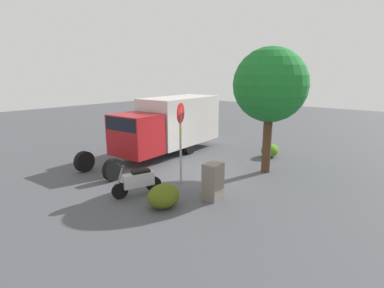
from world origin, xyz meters
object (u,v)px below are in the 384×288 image
object	(u,v)px
box_truck_near	(169,123)
bike_rack_hoop	(215,181)
utility_cabinet	(213,181)
motorcycle	(138,181)
street_tree	(270,86)
stop_sign	(181,131)

from	to	relation	value
box_truck_near	bike_rack_hoop	bearing A→B (deg)	62.47
box_truck_near	utility_cabinet	size ratio (longest dim) A/B	6.66
motorcycle	street_tree	size ratio (longest dim) A/B	0.33
motorcycle	bike_rack_hoop	bearing A→B (deg)	174.93
bike_rack_hoop	stop_sign	bearing A→B (deg)	-39.66
motorcycle	utility_cabinet	xyz separation A→B (m)	(-1.41, 2.21, 0.11)
utility_cabinet	box_truck_near	bearing A→B (deg)	-122.33
stop_sign	utility_cabinet	world-z (taller)	stop_sign
box_truck_near	utility_cabinet	world-z (taller)	box_truck_near
box_truck_near	motorcycle	bearing A→B (deg)	29.53
stop_sign	street_tree	distance (m)	4.21
box_truck_near	street_tree	distance (m)	5.80
motorcycle	bike_rack_hoop	xyz separation A→B (m)	(-2.85, 1.26, -0.52)
street_tree	stop_sign	bearing A→B (deg)	-28.48
utility_cabinet	bike_rack_hoop	bearing A→B (deg)	-146.70
stop_sign	box_truck_near	bearing A→B (deg)	-130.16
street_tree	utility_cabinet	world-z (taller)	street_tree
box_truck_near	bike_rack_hoop	size ratio (longest dim) A/B	9.81
stop_sign	street_tree	bearing A→B (deg)	151.52
utility_cabinet	bike_rack_hoop	xyz separation A→B (m)	(-1.44, -0.95, -0.63)
bike_rack_hoop	box_truck_near	bearing A→B (deg)	-113.81
box_truck_near	stop_sign	distance (m)	4.65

